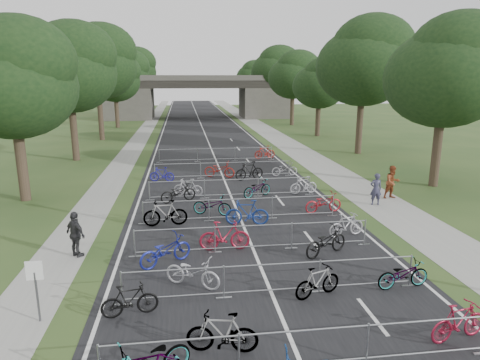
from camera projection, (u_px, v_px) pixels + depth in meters
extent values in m
cube|color=black|center=(202.00, 128.00, 58.23)|extent=(11.00, 140.00, 0.01)
cube|color=gray|center=(260.00, 127.00, 59.26)|extent=(3.00, 140.00, 0.01)
cube|color=gray|center=(146.00, 129.00, 57.26)|extent=(2.00, 140.00, 0.01)
cube|color=silver|center=(202.00, 128.00, 58.23)|extent=(0.12, 140.00, 0.00)
cube|color=#46433F|center=(128.00, 103.00, 70.62)|extent=(8.00, 8.00, 5.00)
cube|color=#46433F|center=(265.00, 102.00, 73.58)|extent=(8.00, 8.00, 5.00)
cube|color=black|center=(197.00, 84.00, 71.38)|extent=(30.00, 8.00, 1.20)
cube|color=#46433F|center=(198.00, 78.00, 67.48)|extent=(30.00, 0.40, 0.90)
cube|color=#46433F|center=(197.00, 78.00, 74.80)|extent=(30.00, 0.40, 0.90)
cylinder|color=#4C4C51|center=(37.00, 297.00, 11.88)|extent=(0.06, 0.06, 1.50)
cube|color=white|center=(34.00, 271.00, 11.70)|extent=(0.45, 0.04, 0.55)
cylinder|color=#33261C|center=(22.00, 163.00, 23.49)|extent=(0.56, 0.56, 4.20)
ellipsoid|color=black|center=(12.00, 87.00, 22.53)|extent=(6.72, 6.72, 5.51)
sphere|color=black|center=(18.00, 60.00, 21.81)|extent=(5.38, 5.38, 5.38)
sphere|color=black|center=(8.00, 102.00, 23.14)|extent=(4.37, 4.37, 4.37)
cylinder|color=#33261C|center=(437.00, 151.00, 26.61)|extent=(0.56, 0.56, 4.48)
ellipsoid|color=black|center=(444.00, 79.00, 25.59)|extent=(7.17, 7.17, 5.88)
sphere|color=black|center=(462.00, 53.00, 24.85)|extent=(5.73, 5.73, 5.73)
sphere|color=black|center=(430.00, 94.00, 26.21)|extent=(4.66, 4.66, 4.66)
cylinder|color=#33261C|center=(74.00, 132.00, 34.99)|extent=(0.56, 0.56, 4.72)
ellipsoid|color=black|center=(69.00, 74.00, 33.91)|extent=(7.56, 7.56, 6.20)
sphere|color=black|center=(73.00, 53.00, 33.15)|extent=(6.05, 6.05, 6.05)
sphere|color=black|center=(65.00, 86.00, 34.55)|extent=(4.91, 4.91, 4.91)
cylinder|color=#33261C|center=(360.00, 125.00, 38.10)|extent=(0.56, 0.56, 5.11)
ellipsoid|color=black|center=(363.00, 67.00, 36.93)|extent=(8.18, 8.18, 6.70)
sphere|color=black|center=(374.00, 47.00, 36.15)|extent=(6.54, 6.54, 6.54)
sphere|color=black|center=(355.00, 79.00, 37.59)|extent=(5.31, 5.31, 5.31)
cylinder|color=#33261C|center=(101.00, 116.00, 46.50)|extent=(0.56, 0.56, 5.25)
ellipsoid|color=black|center=(97.00, 67.00, 45.29)|extent=(8.40, 8.40, 6.89)
sphere|color=black|center=(101.00, 50.00, 44.50)|extent=(6.72, 6.72, 6.72)
sphere|color=black|center=(94.00, 77.00, 45.96)|extent=(5.46, 5.46, 5.46)
cylinder|color=#33261C|center=(318.00, 119.00, 49.82)|extent=(0.56, 0.56, 3.85)
ellipsoid|color=black|center=(319.00, 86.00, 48.93)|extent=(6.16, 6.16, 5.05)
sphere|color=black|center=(326.00, 75.00, 48.24)|extent=(4.93, 4.93, 4.93)
sphere|color=black|center=(313.00, 93.00, 49.53)|extent=(4.00, 4.00, 4.00)
cylinder|color=#33261C|center=(117.00, 112.00, 58.19)|extent=(0.56, 0.56, 4.20)
ellipsoid|color=black|center=(115.00, 81.00, 57.22)|extent=(6.72, 6.72, 5.51)
sphere|color=black|center=(118.00, 71.00, 56.50)|extent=(5.38, 5.38, 5.38)
sphere|color=black|center=(112.00, 87.00, 57.84)|extent=(4.37, 4.37, 4.37)
cylinder|color=#33261C|center=(292.00, 109.00, 61.31)|extent=(0.56, 0.56, 4.48)
ellipsoid|color=black|center=(293.00, 78.00, 60.28)|extent=(7.17, 7.17, 5.88)
sphere|color=black|center=(298.00, 67.00, 59.54)|extent=(5.73, 5.73, 5.73)
sphere|color=black|center=(289.00, 84.00, 60.91)|extent=(4.66, 4.66, 4.66)
cylinder|color=#33261C|center=(127.00, 105.00, 69.69)|extent=(0.56, 0.56, 4.72)
ellipsoid|color=black|center=(126.00, 76.00, 68.61)|extent=(7.56, 7.56, 6.20)
sphere|color=black|center=(129.00, 66.00, 67.85)|extent=(6.05, 6.05, 6.05)
sphere|color=black|center=(123.00, 82.00, 69.24)|extent=(4.91, 4.91, 4.91)
cylinder|color=#33261C|center=(275.00, 102.00, 72.80)|extent=(0.56, 0.56, 5.11)
ellipsoid|color=black|center=(275.00, 72.00, 71.63)|extent=(8.18, 8.18, 6.70)
sphere|color=black|center=(280.00, 62.00, 70.84)|extent=(6.54, 6.54, 6.54)
sphere|color=black|center=(272.00, 78.00, 72.28)|extent=(5.31, 5.31, 5.31)
cylinder|color=#33261C|center=(135.00, 99.00, 81.19)|extent=(0.56, 0.56, 5.25)
ellipsoid|color=black|center=(133.00, 72.00, 79.99)|extent=(8.40, 8.40, 6.89)
sphere|color=black|center=(136.00, 62.00, 79.19)|extent=(6.72, 6.72, 6.72)
sphere|color=black|center=(131.00, 77.00, 80.65)|extent=(5.46, 5.46, 5.46)
cylinder|color=#33261C|center=(262.00, 102.00, 84.51)|extent=(0.56, 0.56, 3.85)
ellipsoid|color=black|center=(262.00, 83.00, 83.63)|extent=(6.16, 6.16, 5.05)
sphere|color=black|center=(266.00, 76.00, 82.93)|extent=(4.93, 4.93, 4.93)
sphere|color=black|center=(259.00, 87.00, 84.22)|extent=(4.00, 4.00, 4.00)
cylinder|color=#33261C|center=(141.00, 99.00, 92.88)|extent=(0.56, 0.56, 4.20)
ellipsoid|color=black|center=(140.00, 80.00, 91.92)|extent=(6.72, 6.72, 5.51)
sphere|color=black|center=(142.00, 73.00, 91.20)|extent=(5.38, 5.38, 5.38)
sphere|color=black|center=(138.00, 84.00, 92.53)|extent=(4.37, 4.37, 4.37)
cylinder|color=#33261C|center=(252.00, 98.00, 96.00)|extent=(0.56, 0.56, 4.48)
ellipsoid|color=black|center=(252.00, 78.00, 94.97)|extent=(7.17, 7.17, 5.88)
sphere|color=black|center=(255.00, 71.00, 94.23)|extent=(5.73, 5.73, 5.73)
sphere|color=black|center=(250.00, 82.00, 95.60)|extent=(4.66, 4.66, 4.66)
cylinder|color=#94979B|center=(305.00, 330.00, 9.80)|extent=(9.20, 0.04, 0.04)
cylinder|color=#94979B|center=(239.00, 355.00, 9.72)|extent=(0.05, 0.05, 1.10)
cylinder|color=#94979B|center=(367.00, 344.00, 10.11)|extent=(0.05, 0.05, 1.10)
cylinder|color=#94979B|center=(273.00, 264.00, 13.27)|extent=(9.20, 0.04, 0.04)
cylinder|color=#94979B|center=(272.00, 290.00, 13.47)|extent=(9.20, 0.04, 0.04)
cylinder|color=#94979B|center=(122.00, 288.00, 12.79)|extent=(0.05, 0.05, 1.10)
cube|color=#94979B|center=(123.00, 304.00, 12.92)|extent=(0.50, 0.08, 0.03)
cylinder|color=#94979B|center=(224.00, 282.00, 13.19)|extent=(0.05, 0.05, 1.10)
cube|color=#94979B|center=(224.00, 298.00, 13.31)|extent=(0.50, 0.08, 0.03)
cylinder|color=#94979B|center=(320.00, 276.00, 13.58)|extent=(0.05, 0.05, 1.10)
cube|color=#94979B|center=(319.00, 291.00, 13.71)|extent=(0.50, 0.08, 0.03)
cylinder|color=#94979B|center=(410.00, 270.00, 13.98)|extent=(0.05, 0.05, 1.10)
cube|color=#94979B|center=(409.00, 285.00, 14.10)|extent=(0.50, 0.08, 0.03)
cylinder|color=#94979B|center=(254.00, 226.00, 16.74)|extent=(9.20, 0.04, 0.04)
cylinder|color=#94979B|center=(254.00, 246.00, 16.94)|extent=(9.20, 0.04, 0.04)
cylinder|color=#94979B|center=(135.00, 243.00, 16.26)|extent=(0.05, 0.05, 1.10)
cube|color=#94979B|center=(135.00, 256.00, 16.39)|extent=(0.50, 0.08, 0.03)
cylinder|color=#94979B|center=(215.00, 239.00, 16.66)|extent=(0.05, 0.05, 1.10)
cube|color=#94979B|center=(215.00, 252.00, 16.78)|extent=(0.50, 0.08, 0.03)
cylinder|color=#94979B|center=(292.00, 236.00, 17.05)|extent=(0.05, 0.05, 1.10)
cube|color=#94979B|center=(291.00, 248.00, 17.18)|extent=(0.50, 0.08, 0.03)
cylinder|color=#94979B|center=(365.00, 232.00, 17.45)|extent=(0.05, 0.05, 1.10)
cube|color=#94979B|center=(364.00, 244.00, 17.57)|extent=(0.50, 0.08, 0.03)
cylinder|color=#94979B|center=(241.00, 199.00, 20.40)|extent=(9.20, 0.04, 0.04)
cylinder|color=#94979B|center=(241.00, 216.00, 20.60)|extent=(9.20, 0.04, 0.04)
cylinder|color=#94979B|center=(143.00, 213.00, 19.92)|extent=(0.05, 0.05, 1.10)
cube|color=#94979B|center=(144.00, 224.00, 20.05)|extent=(0.50, 0.08, 0.03)
cylinder|color=#94979B|center=(209.00, 210.00, 20.32)|extent=(0.05, 0.05, 1.10)
cube|color=#94979B|center=(209.00, 221.00, 20.44)|extent=(0.50, 0.08, 0.03)
cylinder|color=#94979B|center=(272.00, 208.00, 20.71)|extent=(0.05, 0.05, 1.10)
cube|color=#94979B|center=(272.00, 218.00, 20.84)|extent=(0.50, 0.08, 0.03)
cylinder|color=#94979B|center=(333.00, 205.00, 21.11)|extent=(0.05, 0.05, 1.10)
cube|color=#94979B|center=(332.00, 216.00, 21.23)|extent=(0.50, 0.08, 0.03)
cylinder|color=#94979B|center=(231.00, 180.00, 24.25)|extent=(9.20, 0.04, 0.04)
cylinder|color=#94979B|center=(231.00, 194.00, 24.46)|extent=(9.20, 0.04, 0.04)
cylinder|color=#94979B|center=(149.00, 191.00, 23.78)|extent=(0.05, 0.05, 1.10)
cube|color=#94979B|center=(150.00, 200.00, 23.90)|extent=(0.50, 0.08, 0.03)
cylinder|color=#94979B|center=(205.00, 189.00, 24.17)|extent=(0.05, 0.05, 1.10)
cube|color=#94979B|center=(205.00, 198.00, 24.30)|extent=(0.50, 0.08, 0.03)
cylinder|color=#94979B|center=(258.00, 187.00, 24.57)|extent=(0.05, 0.05, 1.10)
cube|color=#94979B|center=(258.00, 196.00, 24.69)|extent=(0.50, 0.08, 0.03)
cylinder|color=#94979B|center=(310.00, 185.00, 24.96)|extent=(0.05, 0.05, 1.10)
cube|color=#94979B|center=(309.00, 194.00, 25.09)|extent=(0.50, 0.08, 0.03)
cylinder|color=#94979B|center=(223.00, 163.00, 29.07)|extent=(9.20, 0.04, 0.04)
cylinder|color=#94979B|center=(223.00, 175.00, 29.28)|extent=(9.20, 0.04, 0.04)
cylinder|color=#94979B|center=(155.00, 172.00, 28.60)|extent=(0.05, 0.05, 1.10)
cube|color=#94979B|center=(155.00, 180.00, 28.72)|extent=(0.50, 0.08, 0.03)
cylinder|color=#94979B|center=(201.00, 170.00, 28.99)|extent=(0.05, 0.05, 1.10)
cube|color=#94979B|center=(201.00, 178.00, 29.12)|extent=(0.50, 0.08, 0.03)
cylinder|color=#94979B|center=(245.00, 169.00, 29.39)|extent=(0.05, 0.05, 1.10)
cube|color=#94979B|center=(245.00, 177.00, 29.51)|extent=(0.50, 0.08, 0.03)
cylinder|color=#94979B|center=(289.00, 168.00, 29.78)|extent=(0.05, 0.05, 1.10)
cube|color=#94979B|center=(289.00, 175.00, 29.91)|extent=(0.50, 0.08, 0.03)
cylinder|color=#94979B|center=(216.00, 149.00, 34.85)|extent=(9.20, 0.04, 0.04)
cylinder|color=#94979B|center=(216.00, 159.00, 35.06)|extent=(9.20, 0.04, 0.04)
cylinder|color=#94979B|center=(159.00, 156.00, 34.38)|extent=(0.05, 0.05, 1.10)
cube|color=#94979B|center=(160.00, 162.00, 34.50)|extent=(0.50, 0.08, 0.03)
cylinder|color=#94979B|center=(197.00, 155.00, 34.77)|extent=(0.05, 0.05, 1.10)
cube|color=#94979B|center=(198.00, 161.00, 34.90)|extent=(0.50, 0.08, 0.03)
cylinder|color=#94979B|center=(235.00, 154.00, 35.17)|extent=(0.05, 0.05, 1.10)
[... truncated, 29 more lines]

